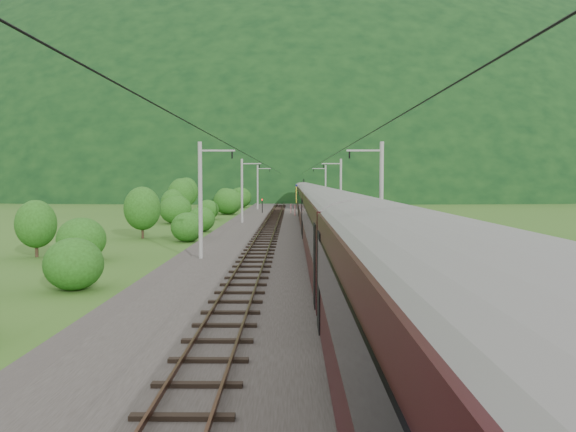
{
  "coord_description": "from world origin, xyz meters",
  "views": [
    {
      "loc": [
        0.09,
        -38.37,
        5.74
      ],
      "look_at": [
        -0.26,
        9.57,
        2.6
      ],
      "focal_mm": 35.0,
      "sensor_mm": 36.0,
      "label": 1
    }
  ],
  "objects": [
    {
      "name": "ground",
      "position": [
        0.0,
        0.0,
        0.0
      ],
      "size": [
        600.0,
        600.0,
        0.0
      ],
      "primitive_type": "plane",
      "color": "#2E581B",
      "rests_on": "ground"
    },
    {
      "name": "track_right",
      "position": [
        2.4,
        10.0,
        0.37
      ],
      "size": [
        2.4,
        220.0,
        0.27
      ],
      "color": "#502E22",
      "rests_on": "railbed"
    },
    {
      "name": "train",
      "position": [
        2.4,
        14.85,
        3.76
      ],
      "size": [
        3.2,
        128.07,
        5.59
      ],
      "color": "black",
      "rests_on": "ground"
    },
    {
      "name": "hazard_post_near",
      "position": [
        -0.09,
        51.54,
        1.04
      ],
      "size": [
        0.16,
        0.16,
        1.48
      ],
      "primitive_type": "cylinder",
      "color": "red",
      "rests_on": "railbed"
    },
    {
      "name": "vegetation_right",
      "position": [
        13.47,
        5.02,
        1.11
      ],
      "size": [
        3.5,
        94.49,
        2.39
      ],
      "color": "#204612",
      "rests_on": "ground"
    },
    {
      "name": "mountain_main",
      "position": [
        0.0,
        260.0,
        0.0
      ],
      "size": [
        504.0,
        360.0,
        244.0
      ],
      "primitive_type": "ellipsoid",
      "color": "black",
      "rests_on": "ground"
    },
    {
      "name": "catenary_right",
      "position": [
        6.12,
        32.0,
        4.5
      ],
      "size": [
        2.54,
        192.28,
        8.0
      ],
      "color": "gray",
      "rests_on": "railbed"
    },
    {
      "name": "catenary_left",
      "position": [
        -6.12,
        32.0,
        4.5
      ],
      "size": [
        2.54,
        192.28,
        8.0
      ],
      "color": "gray",
      "rests_on": "railbed"
    },
    {
      "name": "signal",
      "position": [
        -4.76,
        52.57,
        1.62
      ],
      "size": [
        0.25,
        0.25,
        2.25
      ],
      "color": "black",
      "rests_on": "railbed"
    },
    {
      "name": "track_left",
      "position": [
        -2.4,
        10.0,
        0.37
      ],
      "size": [
        2.4,
        220.0,
        0.27
      ],
      "color": "#502E22",
      "rests_on": "railbed"
    },
    {
      "name": "mountain_ridge",
      "position": [
        -120.0,
        300.0,
        0.0
      ],
      "size": [
        336.0,
        280.0,
        132.0
      ],
      "primitive_type": "ellipsoid",
      "color": "black",
      "rests_on": "ground"
    },
    {
      "name": "hazard_post_far",
      "position": [
        0.53,
        46.24,
        1.08
      ],
      "size": [
        0.17,
        0.17,
        1.56
      ],
      "primitive_type": "cylinder",
      "color": "red",
      "rests_on": "railbed"
    },
    {
      "name": "vegetation_left",
      "position": [
        -14.14,
        34.31,
        2.21
      ],
      "size": [
        13.19,
        145.41,
        6.08
      ],
      "color": "#204612",
      "rests_on": "ground"
    },
    {
      "name": "railbed",
      "position": [
        0.0,
        10.0,
        0.15
      ],
      "size": [
        14.0,
        220.0,
        0.3
      ],
      "primitive_type": "cube",
      "color": "#38332D",
      "rests_on": "ground"
    },
    {
      "name": "overhead_wires",
      "position": [
        0.0,
        10.0,
        7.1
      ],
      "size": [
        4.83,
        198.0,
        0.03
      ],
      "color": "black",
      "rests_on": "ground"
    }
  ]
}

